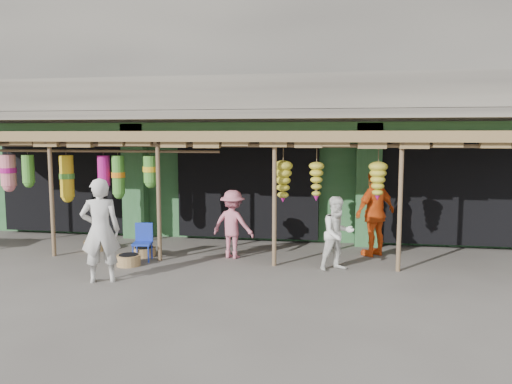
% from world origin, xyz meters
% --- Properties ---
extents(ground, '(80.00, 80.00, 0.00)m').
position_xyz_m(ground, '(0.00, 0.00, 0.00)').
color(ground, '#514C47').
rests_on(ground, ground).
extents(building, '(16.40, 6.80, 7.00)m').
position_xyz_m(building, '(-0.00, 4.87, 3.37)').
color(building, gray).
rests_on(building, ground).
extents(awning, '(14.00, 2.70, 2.79)m').
position_xyz_m(awning, '(-0.14, 0.80, 2.58)').
color(awning, brown).
rests_on(awning, ground).
extents(blue_chair, '(0.44, 0.45, 0.81)m').
position_xyz_m(blue_chair, '(-1.87, -0.21, 0.45)').
color(blue_chair, '#1B34B0').
rests_on(blue_chair, ground).
extents(basket_left, '(0.67, 0.67, 0.23)m').
position_xyz_m(basket_left, '(-3.36, 0.51, 0.11)').
color(basket_left, olive).
rests_on(basket_left, ground).
extents(basket_mid, '(0.66, 0.66, 0.20)m').
position_xyz_m(basket_mid, '(-2.00, 0.14, 0.10)').
color(basket_mid, olive).
rests_on(basket_mid, ground).
extents(basket_right, '(0.51, 0.51, 0.22)m').
position_xyz_m(basket_right, '(-2.00, -0.70, 0.11)').
color(basket_right, '#946945').
rests_on(basket_right, ground).
extents(person_front, '(0.83, 0.69, 1.93)m').
position_xyz_m(person_front, '(-2.00, -1.88, 0.97)').
color(person_front, beige).
rests_on(person_front, ground).
extents(person_right, '(0.91, 0.86, 1.49)m').
position_xyz_m(person_right, '(2.29, -0.32, 0.75)').
color(person_right, white).
rests_on(person_right, ground).
extents(person_vendor, '(1.16, 1.13, 1.95)m').
position_xyz_m(person_vendor, '(3.11, 1.07, 0.97)').
color(person_vendor, '#E25215').
rests_on(person_vendor, ground).
extents(person_shopper, '(1.09, 0.79, 1.51)m').
position_xyz_m(person_shopper, '(0.00, 0.33, 0.75)').
color(person_shopper, '#C4687A').
rests_on(person_shopper, ground).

